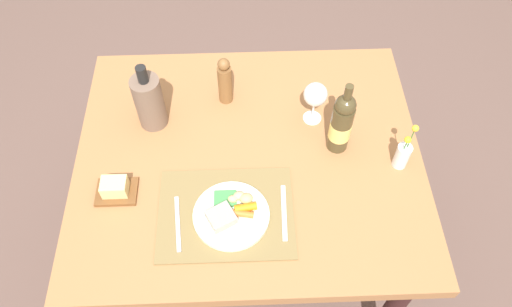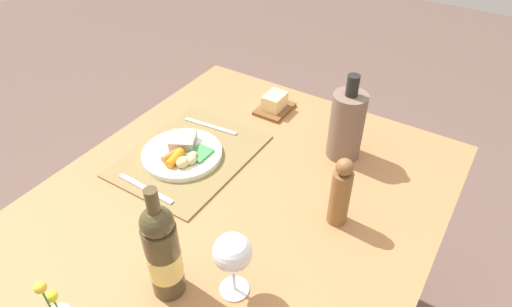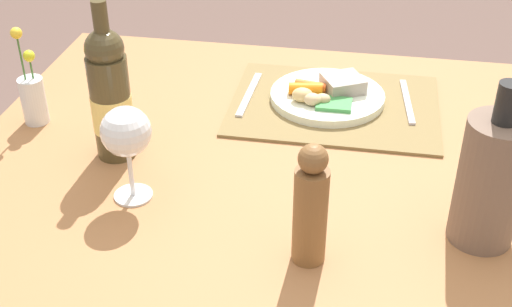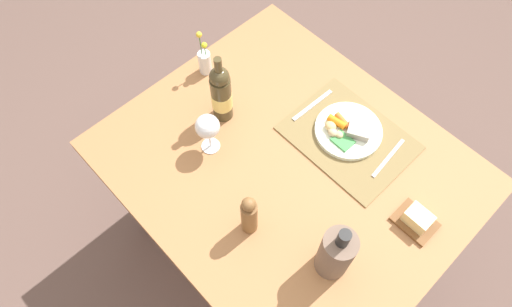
% 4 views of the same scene
% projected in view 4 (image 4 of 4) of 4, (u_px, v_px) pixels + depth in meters
% --- Properties ---
extents(ground_plane, '(8.00, 8.00, 0.00)m').
position_uv_depth(ground_plane, '(278.00, 237.00, 2.19)').
color(ground_plane, brown).
extents(dining_table, '(1.16, 0.99, 0.77)m').
position_uv_depth(dining_table, '(287.00, 175.00, 1.60)').
color(dining_table, '#A46E42').
rests_on(dining_table, ground_plane).
extents(placemat, '(0.42, 0.32, 0.01)m').
position_uv_depth(placemat, '(349.00, 138.00, 1.56)').
color(placemat, olive).
rests_on(placemat, dining_table).
extents(dinner_plate, '(0.24, 0.24, 0.05)m').
position_uv_depth(dinner_plate, '(348.00, 130.00, 1.56)').
color(dinner_plate, white).
rests_on(dinner_plate, placemat).
extents(fork, '(0.03, 0.19, 0.00)m').
position_uv_depth(fork, '(388.00, 158.00, 1.52)').
color(fork, silver).
rests_on(fork, placemat).
extents(knife, '(0.02, 0.19, 0.00)m').
position_uv_depth(knife, '(312.00, 105.00, 1.62)').
color(knife, silver).
rests_on(knife, placemat).
extents(flower_vase, '(0.05, 0.05, 0.20)m').
position_uv_depth(flower_vase, '(205.00, 60.00, 1.66)').
color(flower_vase, silver).
rests_on(flower_vase, dining_table).
extents(wine_glass, '(0.08, 0.08, 0.17)m').
position_uv_depth(wine_glass, '(208.00, 127.00, 1.44)').
color(wine_glass, white).
rests_on(wine_glass, dining_table).
extents(cooler_bottle, '(0.10, 0.10, 0.26)m').
position_uv_depth(cooler_bottle, '(336.00, 253.00, 1.25)').
color(cooler_bottle, '#725B4C').
rests_on(cooler_bottle, dining_table).
extents(wine_bottle, '(0.07, 0.07, 0.29)m').
position_uv_depth(wine_bottle, '(221.00, 94.00, 1.51)').
color(wine_bottle, '#483D23').
rests_on(wine_bottle, dining_table).
extents(butter_dish, '(0.13, 0.10, 0.06)m').
position_uv_depth(butter_dish, '(417.00, 220.00, 1.39)').
color(butter_dish, brown).
rests_on(butter_dish, dining_table).
extents(pepper_mill, '(0.05, 0.05, 0.20)m').
position_uv_depth(pepper_mill, '(249.00, 215.00, 1.32)').
color(pepper_mill, brown).
rests_on(pepper_mill, dining_table).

